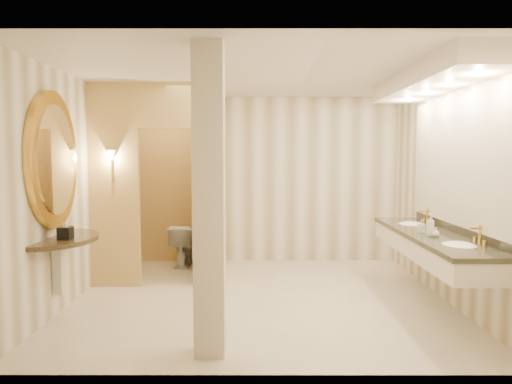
{
  "coord_description": "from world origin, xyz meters",
  "views": [
    {
      "loc": [
        -0.04,
        -5.51,
        1.75
      ],
      "look_at": [
        -0.05,
        0.2,
        1.29
      ],
      "focal_mm": 32.0,
      "sensor_mm": 36.0,
      "label": 1
    }
  ],
  "objects": [
    {
      "name": "toilet",
      "position": [
        -1.21,
        1.65,
        0.33
      ],
      "size": [
        0.38,
        0.66,
        0.66
      ],
      "primitive_type": "imported",
      "rotation": [
        0.0,
        0.0,
        3.12
      ],
      "color": "white",
      "rests_on": "floor"
    },
    {
      "name": "soap_bottle_a",
      "position": [
        1.83,
        -0.37,
        0.95
      ],
      "size": [
        0.08,
        0.09,
        0.14
      ],
      "primitive_type": "imported",
      "rotation": [
        0.0,
        0.0,
        0.36
      ],
      "color": "beige",
      "rests_on": "vanity"
    },
    {
      "name": "ceiling",
      "position": [
        0.0,
        0.0,
        2.7
      ],
      "size": [
        4.5,
        4.5,
        0.0
      ],
      "primitive_type": "plane",
      "rotation": [
        3.14,
        0.0,
        0.0
      ],
      "color": "silver",
      "rests_on": "wall_back"
    },
    {
      "name": "floor",
      "position": [
        0.0,
        0.0,
        0.0
      ],
      "size": [
        4.5,
        4.5,
        0.0
      ],
      "primitive_type": "plane",
      "color": "silver",
      "rests_on": "ground"
    },
    {
      "name": "wall_sconce",
      "position": [
        -1.93,
        0.43,
        1.73
      ],
      "size": [
        0.14,
        0.14,
        0.42
      ],
      "color": "#B9943B",
      "rests_on": "toilet_closet"
    },
    {
      "name": "soap_bottle_b",
      "position": [
        1.88,
        -0.67,
        0.93
      ],
      "size": [
        0.09,
        0.09,
        0.1
      ],
      "primitive_type": "imported",
      "rotation": [
        0.0,
        0.0,
        -0.18
      ],
      "color": "silver",
      "rests_on": "vanity"
    },
    {
      "name": "wall_right",
      "position": [
        2.25,
        0.0,
        1.35
      ],
      "size": [
        0.02,
        4.0,
        2.7
      ],
      "primitive_type": "cube",
      "color": "white",
      "rests_on": "floor"
    },
    {
      "name": "console_shelf",
      "position": [
        -2.21,
        -0.66,
        1.35
      ],
      "size": [
        1.13,
        1.13,
        2.01
      ],
      "color": "black",
      "rests_on": "floor"
    },
    {
      "name": "wall_left",
      "position": [
        -2.25,
        0.0,
        1.35
      ],
      "size": [
        0.02,
        4.0,
        2.7
      ],
      "primitive_type": "cube",
      "color": "white",
      "rests_on": "floor"
    },
    {
      "name": "vanity",
      "position": [
        1.98,
        -0.4,
        1.63
      ],
      "size": [
        0.75,
        2.74,
        2.09
      ],
      "color": "silver",
      "rests_on": "floor"
    },
    {
      "name": "wall_back",
      "position": [
        0.0,
        2.0,
        1.35
      ],
      "size": [
        4.5,
        0.02,
        2.7
      ],
      "primitive_type": "cube",
      "color": "white",
      "rests_on": "floor"
    },
    {
      "name": "wall_front",
      "position": [
        0.0,
        -2.0,
        1.35
      ],
      "size": [
        4.5,
        0.02,
        2.7
      ],
      "primitive_type": "cube",
      "color": "white",
      "rests_on": "floor"
    },
    {
      "name": "soap_bottle_c",
      "position": [
        1.85,
        -0.61,
        0.99
      ],
      "size": [
        0.1,
        0.1,
        0.24
      ],
      "primitive_type": "imported",
      "rotation": [
        0.0,
        0.0,
        -0.07
      ],
      "color": "#C6B28C",
      "rests_on": "vanity"
    },
    {
      "name": "pillar",
      "position": [
        -0.45,
        -1.59,
        1.35
      ],
      "size": [
        0.26,
        0.26,
        2.7
      ],
      "primitive_type": "cube",
      "color": "silver",
      "rests_on": "floor"
    },
    {
      "name": "tissue_box",
      "position": [
        -2.04,
        -0.8,
        0.94
      ],
      "size": [
        0.13,
        0.13,
        0.13
      ],
      "primitive_type": "cube",
      "rotation": [
        0.0,
        0.0,
        -0.04
      ],
      "color": "black",
      "rests_on": "console_shelf"
    },
    {
      "name": "toilet_closet",
      "position": [
        -1.11,
        0.97,
        1.39
      ],
      "size": [
        1.5,
        1.55,
        2.7
      ],
      "color": "#DCC573",
      "rests_on": "floor"
    }
  ]
}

